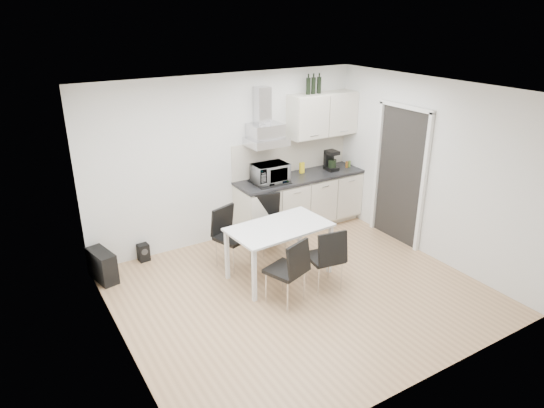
# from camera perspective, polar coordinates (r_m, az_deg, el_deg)

# --- Properties ---
(ground) EXTENTS (4.50, 4.50, 0.00)m
(ground) POSITION_cam_1_polar(r_m,az_deg,el_deg) (6.49, 3.23, -10.25)
(ground) COLOR tan
(ground) RESTS_ON ground
(wall_back) EXTENTS (4.50, 0.10, 2.60)m
(wall_back) POSITION_cam_1_polar(r_m,az_deg,el_deg) (7.54, -5.17, 5.26)
(wall_back) COLOR silver
(wall_back) RESTS_ON ground
(wall_front) EXTENTS (4.50, 0.10, 2.60)m
(wall_front) POSITION_cam_1_polar(r_m,az_deg,el_deg) (4.56, 17.97, -7.43)
(wall_front) COLOR silver
(wall_front) RESTS_ON ground
(wall_left) EXTENTS (0.10, 4.00, 2.60)m
(wall_left) POSITION_cam_1_polar(r_m,az_deg,el_deg) (5.07, -18.02, -4.37)
(wall_left) COLOR silver
(wall_left) RESTS_ON ground
(wall_right) EXTENTS (0.10, 4.00, 2.60)m
(wall_right) POSITION_cam_1_polar(r_m,az_deg,el_deg) (7.35, 18.14, 3.79)
(wall_right) COLOR silver
(wall_right) RESTS_ON ground
(ceiling) EXTENTS (4.50, 4.50, 0.00)m
(ceiling) POSITION_cam_1_polar(r_m,az_deg,el_deg) (5.56, 3.81, 13.05)
(ceiling) COLOR white
(ceiling) RESTS_ON wall_back
(doorway) EXTENTS (0.08, 1.04, 2.10)m
(doorway) POSITION_cam_1_polar(r_m,az_deg,el_deg) (7.75, 14.72, 3.13)
(doorway) COLOR white
(doorway) RESTS_ON ground
(kitchenette) EXTENTS (2.22, 0.64, 2.52)m
(kitchenette) POSITION_cam_1_polar(r_m,az_deg,el_deg) (8.03, 3.39, 2.85)
(kitchenette) COLOR beige
(kitchenette) RESTS_ON ground
(dining_table) EXTENTS (1.41, 0.87, 0.75)m
(dining_table) POSITION_cam_1_polar(r_m,az_deg,el_deg) (6.54, 0.85, -3.31)
(dining_table) COLOR white
(dining_table) RESTS_ON ground
(chair_far_left) EXTENTS (0.58, 0.62, 0.88)m
(chair_far_left) POSITION_cam_1_polar(r_m,az_deg,el_deg) (6.89, -4.62, -4.06)
(chair_far_left) COLOR black
(chair_far_left) RESTS_ON ground
(chair_far_right) EXTENTS (0.54, 0.59, 0.88)m
(chair_far_right) POSITION_cam_1_polar(r_m,az_deg,el_deg) (7.30, -0.11, -2.45)
(chair_far_right) COLOR black
(chair_far_right) RESTS_ON ground
(chair_near_left) EXTENTS (0.58, 0.62, 0.88)m
(chair_near_left) POSITION_cam_1_polar(r_m,az_deg,el_deg) (6.06, 1.58, -7.88)
(chair_near_left) COLOR black
(chair_near_left) RESTS_ON ground
(chair_near_right) EXTENTS (0.51, 0.56, 0.88)m
(chair_near_right) POSITION_cam_1_polar(r_m,az_deg,el_deg) (6.39, 6.18, -6.33)
(chair_near_right) COLOR black
(chair_near_right) RESTS_ON ground
(guitar_amp) EXTENTS (0.33, 0.55, 0.43)m
(guitar_amp) POSITION_cam_1_polar(r_m,az_deg,el_deg) (7.03, -19.33, -6.85)
(guitar_amp) COLOR black
(guitar_amp) RESTS_ON ground
(floor_speaker) EXTENTS (0.17, 0.15, 0.26)m
(floor_speaker) POSITION_cam_1_polar(r_m,az_deg,el_deg) (7.40, -14.89, -5.53)
(floor_speaker) COLOR black
(floor_speaker) RESTS_ON ground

